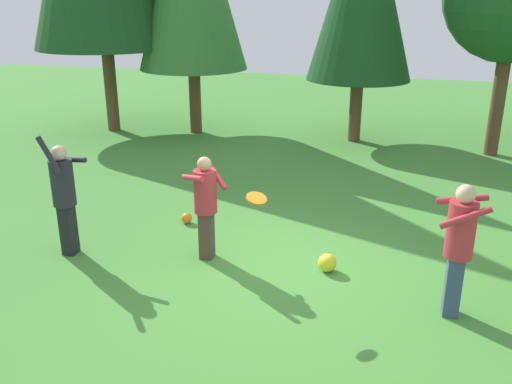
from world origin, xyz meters
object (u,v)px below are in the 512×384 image
Objects in this scene: person_thrower at (64,191)px; ball_orange at (187,218)px; ball_red at (205,189)px; person_catcher at (459,240)px; person_bystander at (205,200)px; frisbee at (256,198)px; ball_yellow at (327,263)px.

person_thrower is 2.23m from ball_orange.
person_thrower is at bearing -109.79° from ball_red.
person_thrower is 5.56m from person_catcher.
person_thrower is 9.74× the size of ball_red.
person_bystander is (2.09, 0.41, -0.09)m from person_thrower.
person_thrower is 9.96× the size of ball_orange.
person_thrower is 1.11× the size of person_catcher.
person_catcher reaches higher than person_bystander.
person_bystander reaches higher than ball_red.
person_thrower is 5.05× the size of frisbee.
ball_yellow is at bearing 44.25° from frisbee.
ball_red is (-1.97, 3.44, -1.25)m from frisbee.
person_catcher is at bearing 27.46° from person_bystander.
person_catcher is 4.74m from ball_orange.
person_bystander is (-3.47, 0.71, -0.08)m from person_catcher.
person_thrower is 2.13m from person_bystander.
ball_orange is (1.30, 1.55, -0.94)m from person_thrower.
frisbee is at bearing -0.00° from person_bystander.
ball_red is (-4.46, 3.35, -0.93)m from person_catcher.
person_bystander is 5.95× the size of ball_yellow.
frisbee is at bearing -60.15° from ball_red.
frisbee is 1.69m from ball_yellow.
person_bystander is at bearing 140.93° from frisbee.
person_catcher reaches higher than frisbee.
person_bystander reaches higher than frisbee.
ball_yellow is (3.91, 0.43, -0.90)m from person_thrower.
frisbee is at bearing -0.00° from person_thrower.
frisbee is at bearing -47.69° from ball_orange.
ball_red is at bearing 149.59° from person_bystander.
person_catcher is 4.57× the size of frisbee.
frisbee reaches higher than ball_red.
person_bystander is at bearing -69.47° from ball_red.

